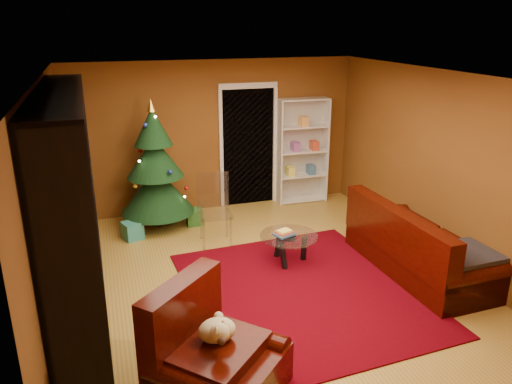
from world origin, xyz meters
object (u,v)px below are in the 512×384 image
object	(u,v)px
media_unit	(71,211)
acrylic_chair	(215,214)
gift_box_teal	(132,231)
rug	(302,291)
dog	(217,330)
white_bookshelf	(302,151)
sofa	(421,239)
coffee_table	(288,248)
gift_box_red	(143,218)
armchair	(219,355)
christmas_tree	(155,167)
gift_box_green	(195,217)

from	to	relation	value
media_unit	acrylic_chair	distance (m)	2.51
gift_box_teal	rug	bearing A→B (deg)	-50.57
gift_box_teal	dog	xyz separation A→B (m)	(0.48, -3.65, 0.50)
gift_box_teal	white_bookshelf	world-z (taller)	white_bookshelf
sofa	coffee_table	size ratio (longest dim) A/B	2.74
rug	white_bookshelf	xyz separation A→B (m)	(1.27, 3.10, 0.94)
rug	media_unit	bearing A→B (deg)	172.98
gift_box_red	armchair	bearing A→B (deg)	-86.50
christmas_tree	armchair	bearing A→B (deg)	-89.63
media_unit	sofa	world-z (taller)	media_unit
white_bookshelf	dog	bearing A→B (deg)	-119.04
rug	armchair	bearing A→B (deg)	-134.31
gift_box_teal	sofa	distance (m)	4.24
gift_box_green	gift_box_red	xyz separation A→B (m)	(-0.81, 0.27, -0.03)
white_bookshelf	armchair	xyz separation A→B (m)	(-2.67, -4.53, -0.53)
christmas_tree	acrylic_chair	xyz separation A→B (m)	(0.74, -0.93, -0.54)
gift_box_green	media_unit	bearing A→B (deg)	-127.60
christmas_tree	dog	distance (m)	4.06
christmas_tree	dog	size ratio (longest dim) A/B	5.24
armchair	gift_box_red	bearing A→B (deg)	49.92
christmas_tree	white_bookshelf	bearing A→B (deg)	8.85
sofa	coffee_table	world-z (taller)	sofa
christmas_tree	sofa	world-z (taller)	christmas_tree
white_bookshelf	dog	size ratio (longest dim) A/B	4.90
media_unit	white_bookshelf	world-z (taller)	media_unit
rug	dog	distance (m)	2.05
gift_box_green	sofa	distance (m)	3.61
media_unit	gift_box_green	xyz separation A→B (m)	(1.73, 2.25, -1.14)
gift_box_red	dog	distance (m)	4.25
white_bookshelf	media_unit	bearing A→B (deg)	-142.36
gift_box_red	coffee_table	xyz separation A→B (m)	(1.79, -2.02, 0.11)
gift_box_red	sofa	xyz separation A→B (m)	(3.37, -2.79, 0.37)
media_unit	gift_box_red	bearing A→B (deg)	68.88
rug	gift_box_green	bearing A→B (deg)	108.33
rug	gift_box_green	xyz separation A→B (m)	(-0.85, 2.57, 0.12)
rug	sofa	distance (m)	1.77
media_unit	armchair	size ratio (longest dim) A/B	3.06
media_unit	armchair	xyz separation A→B (m)	(1.18, -1.76, -0.85)
gift_box_red	dog	world-z (taller)	dog
acrylic_chair	media_unit	bearing A→B (deg)	-136.98
rug	media_unit	distance (m)	2.90
white_bookshelf	christmas_tree	bearing A→B (deg)	-169.30
white_bookshelf	sofa	distance (m)	3.11
white_bookshelf	armchair	world-z (taller)	white_bookshelf
coffee_table	acrylic_chair	world-z (taller)	acrylic_chair
white_bookshelf	dog	xyz separation A→B (m)	(-2.67, -4.46, -0.32)
media_unit	dog	xyz separation A→B (m)	(1.18, -1.68, -0.64)
gift_box_teal	acrylic_chair	xyz separation A→B (m)	(1.19, -0.54, 0.34)
gift_box_green	dog	bearing A→B (deg)	-97.95
gift_box_teal	acrylic_chair	world-z (taller)	acrylic_chair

